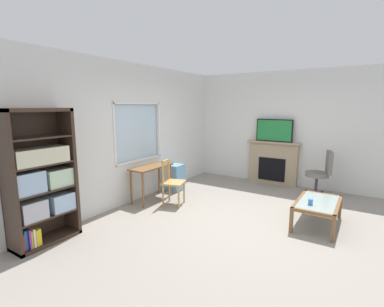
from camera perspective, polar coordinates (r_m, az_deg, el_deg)
The scene contains 12 objects.
ground at distance 4.94m, azimuth 10.13°, elevation -13.67°, with size 6.43×5.72×0.02m, color gray.
wall_back_with_window at distance 5.87m, azimuth -11.28°, elevation 4.15°, with size 5.43×0.15×2.78m.
wall_right at distance 7.21m, azimuth 18.98°, elevation 4.83°, with size 0.12×4.92×2.78m, color silver.
bookshelf at distance 4.43m, azimuth -28.73°, elevation -5.02°, with size 0.90×0.38×1.91m.
desk_under_window at distance 5.78m, azimuth -8.35°, elevation -3.80°, with size 0.97×0.41×0.72m.
wooden_chair at distance 5.51m, azimuth -4.14°, elevation -5.81°, with size 0.52×0.50×0.90m.
plastic_drawer_unit at distance 6.53m, azimuth -3.73°, elevation -4.84°, with size 0.35×0.40×0.60m, color #72ADDB.
fireplace at distance 7.24m, azimuth 16.28°, elevation -1.80°, with size 0.26×1.29×1.07m.
tv at distance 7.11m, azimuth 16.55°, elevation 4.57°, with size 0.06×0.88×0.55m.
office_chair at distance 6.59m, azimuth 25.07°, elevation -3.32°, with size 0.58×0.56×1.00m.
coffee_table at distance 5.05m, azimuth 24.45°, elevation -9.51°, with size 1.08×0.64×0.41m.
sippy_cup at distance 4.80m, azimuth 23.17°, elevation -9.14°, with size 0.07×0.07×0.09m, color #337FD6.
Camera 1 is at (-4.21, -1.69, 1.94)m, focal length 25.95 mm.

